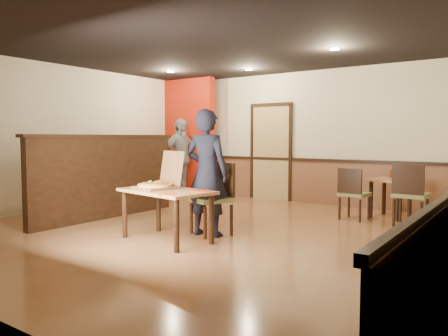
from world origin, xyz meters
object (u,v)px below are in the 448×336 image
(diner_chair, at_px, (216,195))
(side_chair_right, at_px, (410,192))
(passerby, at_px, (180,158))
(condiment, at_px, (391,174))
(side_chair_left, at_px, (353,192))
(diner, at_px, (207,173))
(pizza_box, at_px, (158,184))
(main_table, at_px, (166,198))
(side_table, at_px, (391,188))

(diner_chair, xyz_separation_m, side_chair_right, (2.18, 2.17, -0.03))
(passerby, bearing_deg, condiment, -77.43)
(side_chair_left, height_order, passerby, passerby)
(diner, height_order, condiment, diner)
(side_chair_left, height_order, condiment, side_chair_left)
(condiment, bearing_deg, pizza_box, -120.66)
(passerby, relative_size, condiment, 12.81)
(diner, xyz_separation_m, passerby, (-2.88, 2.75, 0.02))
(main_table, xyz_separation_m, side_chair_right, (2.47, 2.89, -0.05))
(pizza_box, bearing_deg, side_chair_left, 70.19)
(side_chair_right, distance_m, side_table, 0.77)
(main_table, distance_m, side_table, 4.06)
(diner_chair, height_order, diner, diner)
(main_table, distance_m, pizza_box, 0.25)
(diner, height_order, pizza_box, diner)
(diner_chair, xyz_separation_m, diner, (-0.04, -0.15, 0.33))
(diner_chair, bearing_deg, main_table, -87.97)
(main_table, height_order, condiment, condiment)
(main_table, bearing_deg, side_table, 69.69)
(diner_chair, relative_size, pizza_box, 1.59)
(diner_chair, distance_m, side_chair_right, 3.07)
(diner, xyz_separation_m, pizza_box, (-0.42, -0.54, -0.14))
(condiment, bearing_deg, side_table, -73.64)
(main_table, bearing_deg, side_chair_right, 59.09)
(side_chair_right, height_order, pizza_box, pizza_box)
(side_chair_left, distance_m, side_chair_right, 0.91)
(main_table, height_order, diner_chair, diner_chair)
(side_chair_right, relative_size, diner, 0.55)
(side_chair_right, height_order, diner, diner)
(diner_chair, relative_size, side_chair_left, 1.18)
(side_chair_left, relative_size, pizza_box, 1.35)
(side_table, bearing_deg, side_chair_left, -126.57)
(diner, xyz_separation_m, condiment, (1.73, 3.09, -0.15))
(main_table, bearing_deg, condiment, 71.22)
(pizza_box, xyz_separation_m, condiment, (2.15, 3.63, -0.01))
(side_chair_left, height_order, side_table, side_chair_left)
(side_chair_left, distance_m, diner, 2.71)
(side_chair_right, bearing_deg, pizza_box, 48.11)
(main_table, height_order, side_table, main_table)
(side_chair_left, bearing_deg, side_chair_right, -174.88)
(side_chair_left, bearing_deg, main_table, 67.31)
(pizza_box, relative_size, condiment, 4.57)
(pizza_box, bearing_deg, condiment, 70.77)
(condiment, bearing_deg, passerby, -175.78)
(diner, height_order, passerby, passerby)
(passerby, xyz_separation_m, condiment, (4.61, 0.34, -0.17))
(main_table, height_order, pizza_box, pizza_box)
(side_chair_left, bearing_deg, diner_chair, 65.39)
(side_chair_right, xyz_separation_m, passerby, (-5.10, 0.43, 0.38))
(diner, bearing_deg, main_table, 58.70)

